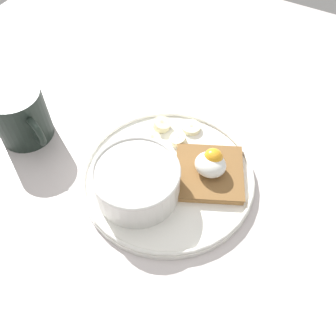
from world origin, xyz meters
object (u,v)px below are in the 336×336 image
banana_slice_left (178,139)px  coffee_mug (20,115)px  oatmeal_bowl (137,182)px  toast_slice (209,173)px  banana_slice_front (162,124)px  banana_slice_right (152,139)px  banana_slice_back (191,127)px  poached_egg (211,163)px

banana_slice_left → coffee_mug: coffee_mug is taller
oatmeal_bowl → toast_slice: size_ratio=0.92×
banana_slice_front → coffee_mug: bearing=-149.2°
toast_slice → coffee_mug: size_ratio=1.14×
banana_slice_right → oatmeal_bowl: bearing=-71.8°
banana_slice_back → banana_slice_right: bearing=-126.4°
toast_slice → banana_slice_back: bearing=133.3°
banana_slice_right → banana_slice_back: bearing=53.6°
banana_slice_right → coffee_mug: (-20.18, -8.20, 2.93)cm
banana_slice_left → banana_slice_back: size_ratio=0.87×
oatmeal_bowl → poached_egg: bearing=45.8°
poached_egg → banana_slice_front: poached_egg is taller
banana_slice_left → coffee_mug: size_ratio=0.32×
toast_slice → poached_egg: 2.34cm
toast_slice → banana_slice_left: banana_slice_left is taller
toast_slice → banana_slice_right: 11.28cm
toast_slice → banana_slice_left: (-7.41, 3.62, 0.05)cm
banana_slice_back → banana_slice_right: size_ratio=1.31×
oatmeal_bowl → banana_slice_back: oatmeal_bowl is taller
oatmeal_bowl → banana_slice_right: bearing=108.2°
toast_slice → banana_slice_front: size_ratio=3.71×
poached_egg → oatmeal_bowl: bearing=-134.2°
banana_slice_right → toast_slice: bearing=-7.9°
banana_slice_left → banana_slice_right: same height
poached_egg → banana_slice_front: size_ratio=1.65×
poached_egg → banana_slice_right: size_ratio=1.81×
banana_slice_left → poached_egg: bearing=-24.7°
banana_slice_front → banana_slice_back: size_ratio=0.84×
poached_egg → coffee_mug: 32.12cm
oatmeal_bowl → banana_slice_right: size_ratio=3.75×
banana_slice_left → toast_slice: bearing=-26.1°
banana_slice_back → coffee_mug: coffee_mug is taller
oatmeal_bowl → banana_slice_back: size_ratio=2.86×
banana_slice_front → banana_slice_left: bearing=-21.3°
banana_slice_front → banana_slice_left: (4.05, -1.58, -0.03)cm
banana_slice_left → coffee_mug: bearing=-156.8°
toast_slice → banana_slice_right: banana_slice_right is taller
oatmeal_bowl → poached_egg: size_ratio=2.07×
toast_slice → poached_egg: poached_egg is taller
banana_slice_back → banana_slice_front: bearing=-154.8°
banana_slice_back → banana_slice_right: 7.21cm
toast_slice → banana_slice_front: (-11.46, 5.20, 0.07)cm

